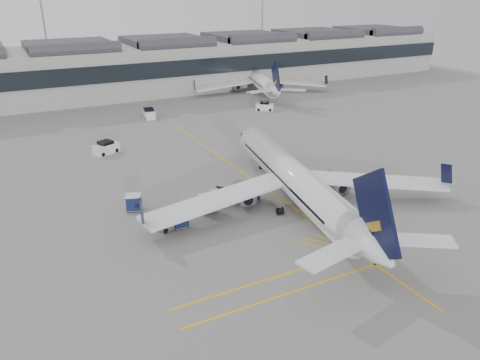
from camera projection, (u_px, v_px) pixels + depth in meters
name	position (u px, v px, depth m)	size (l,w,h in m)	color
ground	(218.00, 231.00, 48.61)	(220.00, 220.00, 0.00)	gray
terminal	(82.00, 70.00, 105.16)	(200.00, 20.45, 12.40)	#9E9E99
light_masts	(59.00, 27.00, 112.78)	(113.00, 0.60, 25.45)	slate
apron_markings	(255.00, 181.00, 61.08)	(0.25, 60.00, 0.01)	gold
airliner_main	(296.00, 180.00, 53.19)	(35.65, 39.30, 10.55)	silver
airliner_far	(259.00, 80.00, 111.84)	(31.43, 34.81, 9.48)	silver
belt_loader	(222.00, 196.00, 55.26)	(4.47, 1.57, 1.83)	#BAB9B1
baggage_cart_a	(251.00, 192.00, 55.22)	(2.18, 1.92, 2.01)	gray
baggage_cart_b	(180.00, 219.00, 48.96)	(1.72, 1.45, 1.72)	gray
baggage_cart_c	(207.00, 203.00, 52.32)	(1.99, 1.67, 2.02)	gray
baggage_cart_d	(134.00, 202.00, 52.66)	(2.18, 1.99, 1.89)	gray
ramp_agent_a	(245.00, 194.00, 54.70)	(0.73, 0.48, 2.01)	orange
ramp_agent_b	(207.00, 200.00, 53.46)	(0.92, 0.72, 1.90)	#F0510C
pushback_tug	(168.00, 222.00, 48.90)	(2.92, 2.24, 1.44)	#525447
safety_cone_nose	(212.00, 155.00, 69.99)	(0.33, 0.33, 0.46)	#F24C0A
safety_cone_engine	(285.00, 184.00, 59.45)	(0.39, 0.39, 0.54)	#F24C0A
service_van_left	(106.00, 148.00, 70.97)	(4.21, 3.26, 1.94)	silver
service_van_mid	(149.00, 114.00, 90.14)	(2.30, 3.95, 1.93)	silver
service_van_right	(265.00, 106.00, 95.76)	(3.94, 3.49, 1.83)	silver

